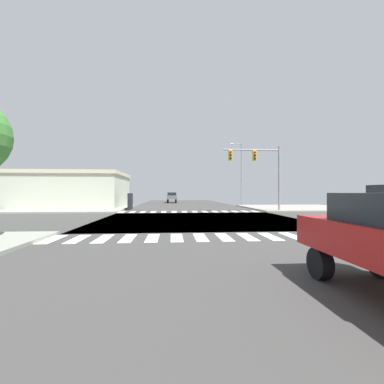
{
  "coord_description": "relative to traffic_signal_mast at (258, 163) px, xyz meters",
  "views": [
    {
      "loc": [
        -1.94,
        -18.23,
        1.89
      ],
      "look_at": [
        -0.25,
        4.06,
        1.92
      ],
      "focal_mm": 24.52,
      "sensor_mm": 36.0,
      "label": 1
    }
  ],
  "objects": [
    {
      "name": "bank_building",
      "position": [
        -22.39,
        8.01,
        -2.57
      ],
      "size": [
        17.7,
        10.02,
        4.3
      ],
      "color": "beige",
      "rests_on": "ground"
    },
    {
      "name": "sidewalk_corner_nw",
      "position": [
        -19.4,
        5.21,
        -4.65
      ],
      "size": [
        12.0,
        12.0,
        0.14
      ],
      "color": "gray",
      "rests_on": "ground"
    },
    {
      "name": "ground",
      "position": [
        -6.4,
        -6.79,
        -4.75
      ],
      "size": [
        90.0,
        90.0,
        0.05
      ],
      "color": "#3A3938"
    },
    {
      "name": "sedan_outer_5",
      "position": [
        -8.4,
        22.63,
        -3.61
      ],
      "size": [
        1.8,
        4.3,
        1.88
      ],
      "rotation": [
        0.0,
        0.0,
        3.14
      ],
      "color": "black",
      "rests_on": "ground"
    },
    {
      "name": "street_lamp",
      "position": [
        1.27,
        11.59,
        0.54
      ],
      "size": [
        1.78,
        0.32,
        8.92
      ],
      "color": "gray",
      "rests_on": "ground"
    },
    {
      "name": "traffic_signal_mast",
      "position": [
        0.0,
        0.0,
        0.0
      ],
      "size": [
        5.67,
        0.55,
        6.44
      ],
      "color": "gray",
      "rests_on": "ground"
    },
    {
      "name": "sidewalk_corner_ne",
      "position": [
        6.6,
        5.21,
        -4.65
      ],
      "size": [
        12.0,
        12.0,
        0.14
      ],
      "color": "gray",
      "rests_on": "ground"
    },
    {
      "name": "crosswalk_far",
      "position": [
        -6.65,
        0.51,
        -4.72
      ],
      "size": [
        13.5,
        2.0,
        0.01
      ],
      "color": "white",
      "rests_on": "ground"
    },
    {
      "name": "crosswalk_near",
      "position": [
        -6.65,
        -14.09,
        -4.72
      ],
      "size": [
        13.5,
        2.0,
        0.01
      ],
      "color": "white",
      "rests_on": "ground"
    }
  ]
}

